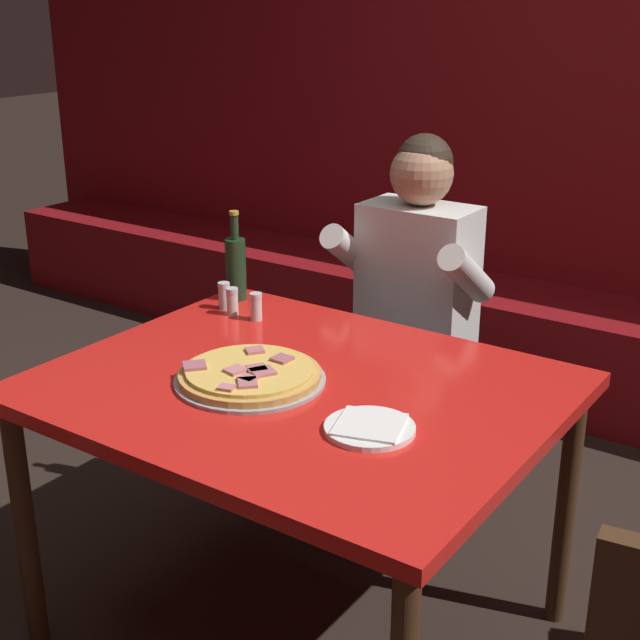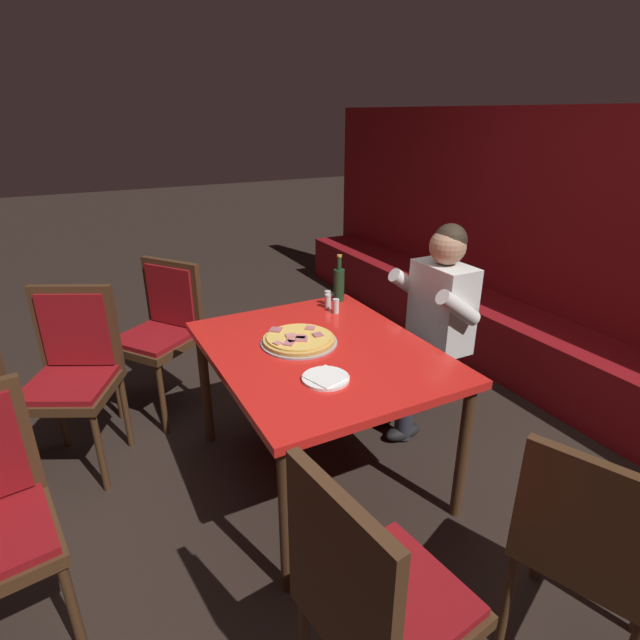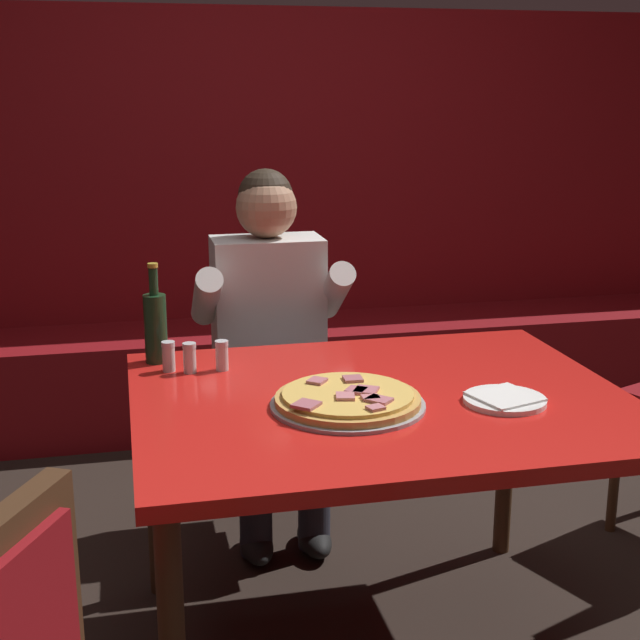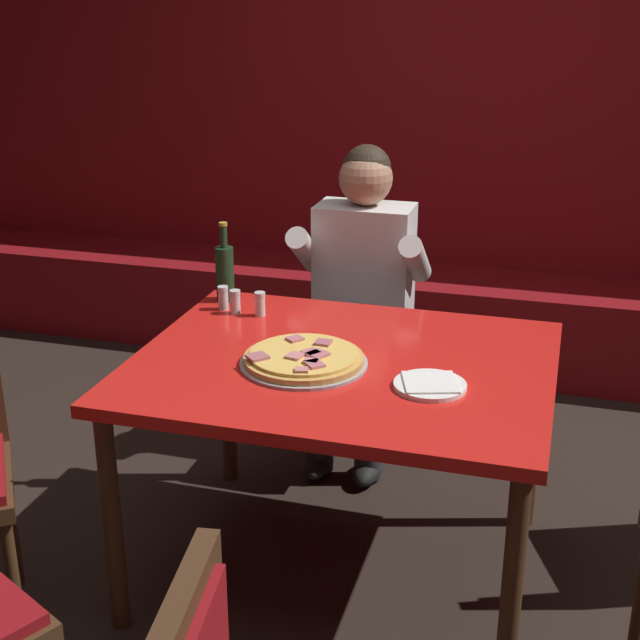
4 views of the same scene
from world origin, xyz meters
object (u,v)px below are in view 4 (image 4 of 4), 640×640
(beer_bottle, at_px, (225,271))
(shaker_parmesan, at_px, (223,299))
(main_dining_table, at_px, (343,382))
(pizza, at_px, (304,359))
(shaker_red_pepper_flakes, at_px, (235,303))
(plate_white_paper, at_px, (430,385))
(diner_seated_blue_shirt, at_px, (359,293))
(shaker_oregano, at_px, (260,305))

(beer_bottle, relative_size, shaker_parmesan, 3.40)
(main_dining_table, bearing_deg, pizza, -146.73)
(main_dining_table, xyz_separation_m, shaker_red_pepper_flakes, (-0.47, 0.30, 0.12))
(shaker_red_pepper_flakes, bearing_deg, plate_white_paper, -29.06)
(main_dining_table, relative_size, plate_white_paper, 6.08)
(diner_seated_blue_shirt, bearing_deg, shaker_parmesan, -127.66)
(shaker_oregano, bearing_deg, plate_white_paper, -32.46)
(shaker_parmesan, distance_m, shaker_red_pepper_flakes, 0.06)
(pizza, height_order, plate_white_paper, pizza)
(shaker_parmesan, distance_m, diner_seated_blue_shirt, 0.62)
(pizza, distance_m, shaker_red_pepper_flakes, 0.51)
(pizza, bearing_deg, main_dining_table, 33.27)
(plate_white_paper, distance_m, shaker_oregano, 0.79)
(main_dining_table, height_order, plate_white_paper, plate_white_paper)
(shaker_parmesan, bearing_deg, plate_white_paper, -28.85)
(main_dining_table, xyz_separation_m, shaker_parmesan, (-0.52, 0.32, 0.12))
(pizza, xyz_separation_m, shaker_oregano, (-0.27, 0.37, 0.02))
(plate_white_paper, distance_m, shaker_parmesan, 0.93)
(plate_white_paper, bearing_deg, main_dining_table, 156.50)
(plate_white_paper, height_order, diner_seated_blue_shirt, diner_seated_blue_shirt)
(main_dining_table, height_order, shaker_red_pepper_flakes, shaker_red_pepper_flakes)
(plate_white_paper, relative_size, beer_bottle, 0.72)
(beer_bottle, xyz_separation_m, shaker_red_pepper_flakes, (0.09, -0.12, -0.07))
(main_dining_table, bearing_deg, shaker_oregano, 141.65)
(main_dining_table, relative_size, pizza, 3.27)
(pizza, distance_m, shaker_oregano, 0.46)
(plate_white_paper, distance_m, shaker_red_pepper_flakes, 0.87)
(diner_seated_blue_shirt, bearing_deg, pizza, -87.23)
(main_dining_table, relative_size, diner_seated_blue_shirt, 1.00)
(shaker_parmesan, height_order, diner_seated_blue_shirt, diner_seated_blue_shirt)
(shaker_red_pepper_flakes, bearing_deg, diner_seated_blue_shirt, 58.16)
(pizza, distance_m, beer_bottle, 0.67)
(diner_seated_blue_shirt, bearing_deg, beer_bottle, -135.95)
(shaker_red_pepper_flakes, height_order, diner_seated_blue_shirt, diner_seated_blue_shirt)
(main_dining_table, xyz_separation_m, shaker_oregano, (-0.38, 0.30, 0.12))
(beer_bottle, height_order, shaker_parmesan, beer_bottle)
(main_dining_table, distance_m, pizza, 0.16)
(beer_bottle, xyz_separation_m, diner_seated_blue_shirt, (0.41, 0.39, -0.17))
(shaker_parmesan, bearing_deg, shaker_oregano, -9.30)
(main_dining_table, relative_size, beer_bottle, 4.37)
(shaker_parmesan, relative_size, shaker_oregano, 1.00)
(main_dining_table, relative_size, shaker_red_pepper_flakes, 14.84)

